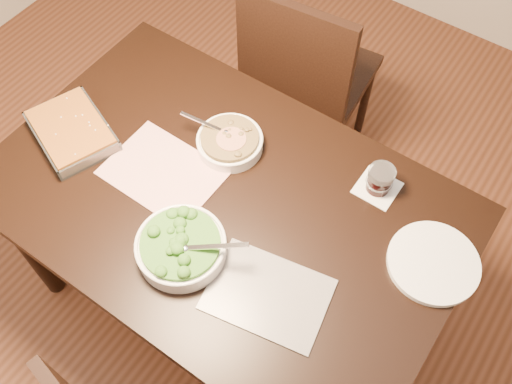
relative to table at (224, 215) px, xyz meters
The scene contains 11 objects.
ground 0.65m from the table, ahead, with size 4.00×4.00×0.00m, color #4A2615.
table is the anchor object (origin of this frame).
magazine_a 0.23m from the table, behind, with size 0.34×0.25×0.01m, color #A32E37.
magazine_b 0.34m from the table, 31.67° to the right, with size 0.32×0.23×0.01m, color #27272F.
coaster 0.47m from the table, 39.66° to the left, with size 0.12×0.12×0.00m, color white.
stew_bowl 0.23m from the table, 119.63° to the left, with size 0.23×0.21×0.08m.
broccoli_bowl 0.24m from the table, 86.51° to the right, with size 0.27×0.25×0.10m.
baking_dish 0.55m from the table, behind, with size 0.34×0.30×0.05m.
wine_tumbler 0.48m from the table, 39.66° to the left, with size 0.08×0.08×0.09m.
dinner_plate 0.63m from the table, 15.04° to the left, with size 0.25×0.25×0.02m, color white.
chair_far 0.78m from the table, 102.66° to the left, with size 0.49×0.49×0.95m.
Camera 1 is at (0.59, -0.67, 2.18)m, focal length 40.00 mm.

